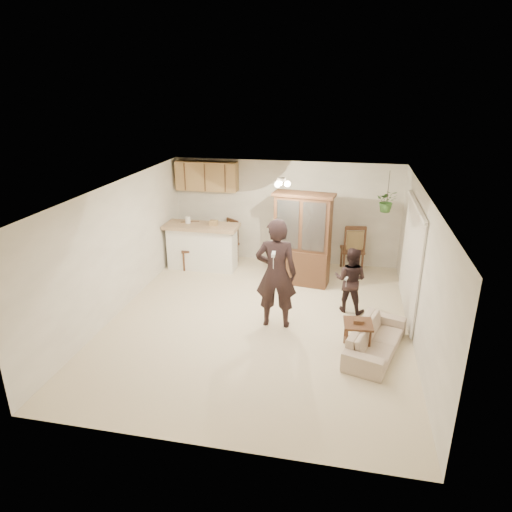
% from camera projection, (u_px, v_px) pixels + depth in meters
% --- Properties ---
extents(floor, '(6.50, 6.50, 0.00)m').
position_uv_depth(floor, '(259.00, 321.00, 8.59)').
color(floor, beige).
rests_on(floor, ground).
extents(ceiling, '(5.50, 6.50, 0.02)m').
position_uv_depth(ceiling, '(259.00, 190.00, 7.71)').
color(ceiling, silver).
rests_on(ceiling, wall_back).
extents(wall_back, '(5.50, 0.02, 2.50)m').
position_uv_depth(wall_back, '(285.00, 212.00, 11.13)').
color(wall_back, white).
rests_on(wall_back, ground).
extents(wall_front, '(5.50, 0.02, 2.50)m').
position_uv_depth(wall_front, '(203.00, 360.00, 5.17)').
color(wall_front, white).
rests_on(wall_front, ground).
extents(wall_left, '(0.02, 6.50, 2.50)m').
position_uv_depth(wall_left, '(117.00, 249.00, 8.66)').
color(wall_left, white).
rests_on(wall_left, ground).
extents(wall_right, '(0.02, 6.50, 2.50)m').
position_uv_depth(wall_right, '(420.00, 271.00, 7.63)').
color(wall_right, white).
rests_on(wall_right, ground).
extents(breakfast_bar, '(1.60, 0.55, 1.00)m').
position_uv_depth(breakfast_bar, '(202.00, 248.00, 10.91)').
color(breakfast_bar, white).
rests_on(breakfast_bar, floor).
extents(bar_top, '(1.75, 0.70, 0.08)m').
position_uv_depth(bar_top, '(201.00, 226.00, 10.72)').
color(bar_top, tan).
rests_on(bar_top, breakfast_bar).
extents(upper_cabinets, '(1.50, 0.34, 0.70)m').
position_uv_depth(upper_cabinets, '(207.00, 176.00, 11.02)').
color(upper_cabinets, olive).
rests_on(upper_cabinets, wall_back).
extents(vertical_blinds, '(0.06, 2.30, 2.10)m').
position_uv_depth(vertical_blinds, '(411.00, 260.00, 8.51)').
color(vertical_blinds, beige).
rests_on(vertical_blinds, wall_right).
extents(ceiling_fixture, '(0.36, 0.36, 0.20)m').
position_uv_depth(ceiling_fixture, '(281.00, 183.00, 8.80)').
color(ceiling_fixture, beige).
rests_on(ceiling_fixture, ceiling).
extents(hanging_plant, '(0.43, 0.37, 0.48)m').
position_uv_depth(hanging_plant, '(387.00, 201.00, 9.70)').
color(hanging_plant, '#2D5B24').
rests_on(hanging_plant, ceiling).
extents(plant_cord, '(0.01, 0.01, 0.65)m').
position_uv_depth(plant_cord, '(389.00, 186.00, 9.59)').
color(plant_cord, black).
rests_on(plant_cord, ceiling).
extents(sofa, '(1.25, 2.01, 0.73)m').
position_uv_depth(sofa, '(376.00, 333.00, 7.46)').
color(sofa, beige).
rests_on(sofa, floor).
extents(adult, '(0.68, 0.47, 1.80)m').
position_uv_depth(adult, '(276.00, 280.00, 8.16)').
color(adult, black).
rests_on(adult, floor).
extents(child, '(0.77, 0.66, 1.35)m').
position_uv_depth(child, '(350.00, 279.00, 8.76)').
color(child, black).
rests_on(child, floor).
extents(china_hutch, '(1.35, 0.67, 2.04)m').
position_uv_depth(china_hutch, '(302.00, 240.00, 9.90)').
color(china_hutch, '#3C2515').
rests_on(china_hutch, floor).
extents(side_table, '(0.50, 0.50, 0.57)m').
position_uv_depth(side_table, '(357.00, 336.00, 7.57)').
color(side_table, '#3C2515').
rests_on(side_table, floor).
extents(chair_bar, '(0.62, 0.62, 1.10)m').
position_uv_depth(chair_bar, '(192.00, 255.00, 11.00)').
color(chair_bar, '#3C2515').
rests_on(chair_bar, floor).
extents(chair_hutch_left, '(0.66, 0.66, 1.06)m').
position_uv_depth(chair_hutch_left, '(226.00, 250.00, 11.38)').
color(chair_hutch_left, '#3C2515').
rests_on(chair_hutch_left, floor).
extents(chair_hutch_right, '(0.59, 0.59, 1.17)m').
position_uv_depth(chair_hutch_right, '(352.00, 257.00, 10.83)').
color(chair_hutch_right, '#3C2515').
rests_on(chair_hutch_right, floor).
extents(controller_adult, '(0.06, 0.18, 0.05)m').
position_uv_depth(controller_adult, '(273.00, 254.00, 7.48)').
color(controller_adult, white).
rests_on(controller_adult, adult).
extents(controller_child, '(0.06, 0.12, 0.03)m').
position_uv_depth(controller_child, '(346.00, 279.00, 8.46)').
color(controller_child, white).
rests_on(controller_child, child).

